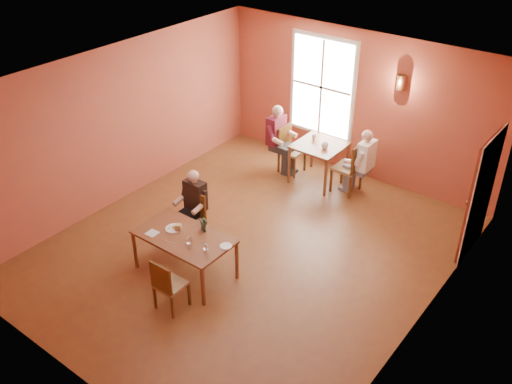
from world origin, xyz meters
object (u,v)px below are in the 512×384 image
Objects in this scene: diner_white at (349,161)px; diner_maroon at (291,141)px; chair_diner_main at (190,220)px; diner_main at (188,213)px; chair_empty at (171,284)px; chair_diner_maroon at (292,150)px; chair_diner_white at (347,167)px; second_table at (319,163)px; main_table at (185,254)px.

diner_white is 0.95× the size of diner_maroon.
diner_white is at bearing -111.79° from chair_diner_main.
diner_main is 1.61m from chair_empty.
chair_diner_maroon is (-0.06, 3.17, 0.04)m from chair_diner_main.
chair_diner_white reaches higher than chair_diner_maroon.
chair_diner_maroon reaches higher than chair_diner_main.
diner_maroon is at bearing -90.00° from chair_diner_maroon.
second_table is at bearing 90.00° from diner_white.
diner_white reaches higher than chair_diner_maroon.
diner_main is at bearing 128.88° from main_table.
second_table is (0.09, 3.82, 0.05)m from main_table.
chair_diner_white is (0.65, 0.00, 0.12)m from second_table.
diner_maroon is (-0.09, 3.20, 0.07)m from diner_main.
main_table is at bearing 169.08° from chair_diner_white.
main_table is 3.90m from diner_white.
chair_diner_maroon is at bearing -88.85° from chair_diner_main.
diner_white is 1.36m from diner_maroon.
chair_diner_main is at bearing -100.49° from second_table.
chair_diner_main is at bearing 127.57° from main_table.
chair_diner_maroon is at bearing 90.00° from diner_white.
diner_maroon is at bearing -88.31° from chair_diner_main.
second_table is at bearing 90.00° from chair_diner_white.
diner_white is 1.33× the size of chair_diner_maroon.
diner_maroon reaches higher than chair_empty.
chair_diner_main is 0.74× the size of diner_main.
chair_diner_white reaches higher than main_table.
second_table is 0.74m from diner_maroon.
diner_main reaches higher than chair_diner_main.
diner_maroon reaches higher than chair_diner_main.
diner_main is at bearing -100.39° from second_table.
diner_main reaches higher than main_table.
diner_main is 3.20m from diner_maroon.
main_table is 1.75× the size of chair_empty.
chair_diner_white is (0.34, 4.52, 0.09)m from chair_empty.
chair_diner_maroon reaches higher than second_table.
chair_diner_white reaches higher than second_table.
chair_diner_white is at bearing -111.33° from chair_diner_main.
diner_maroon is at bearing 180.00° from second_table.
chair_diner_white is (1.24, 3.17, 0.07)m from chair_diner_main.
chair_diner_white reaches higher than chair_diner_main.
chair_empty is at bearing 123.96° from diner_main.
diner_maroon reaches higher than chair_diner_white.
diner_maroon is (-1.33, 0.00, 0.16)m from chair_diner_white.
chair_empty is 0.67× the size of diner_white.
diner_maroon is (-0.03, 0.00, 0.20)m from chair_diner_maroon.
chair_diner_main is 1.63m from chair_empty.
diner_main is at bearing 158.39° from diner_white.
second_table is (-0.31, 4.52, -0.03)m from chair_empty.
main_table is 1.17× the size of diner_white.
chair_diner_main is at bearing 158.67° from chair_diner_white.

